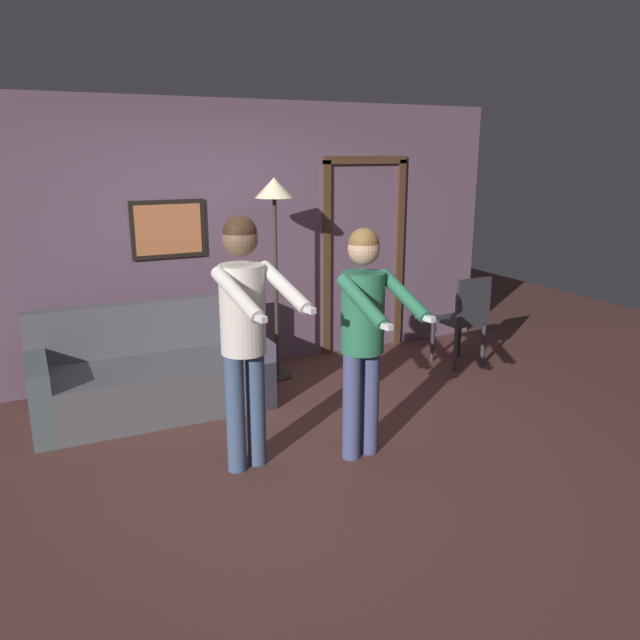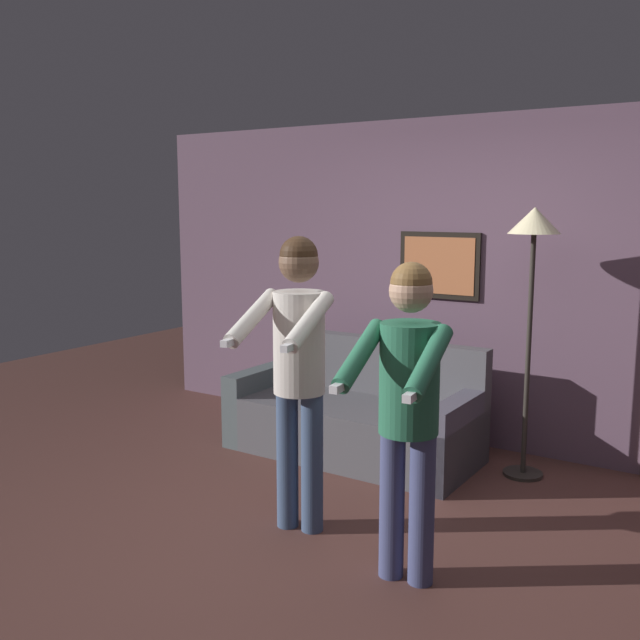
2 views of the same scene
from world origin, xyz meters
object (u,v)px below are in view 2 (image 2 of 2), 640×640
Objects in this scene: torchiere_lamp at (533,250)px; person_standing_left at (298,355)px; person_standing_right at (408,395)px; couch at (355,419)px.

person_standing_left is (-0.86, -1.58, -0.55)m from torchiere_lamp.
person_standing_right is (-0.07, -1.77, -0.62)m from torchiere_lamp.
couch is 2.05m from person_standing_right.
torchiere_lamp reaches higher than person_standing_right.
person_standing_left is 0.82m from person_standing_right.
torchiere_lamp is 1.16× the size of person_standing_right.
couch is 1.10× the size of person_standing_left.
person_standing_right reaches higher than couch.
person_standing_left is (0.39, -1.33, 0.78)m from couch.
torchiere_lamp reaches higher than couch.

